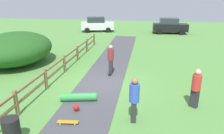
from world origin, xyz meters
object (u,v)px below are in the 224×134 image
at_px(skateboard_loose, 68,122).
at_px(bystander_blue, 134,98).
at_px(bystander_red, 196,87).
at_px(bush_large, 16,48).
at_px(trash_bin, 12,131).
at_px(parked_car_white, 97,24).
at_px(skater_fallen, 78,98).
at_px(parked_car_black, 170,26).
at_px(skater_riding, 111,58).

relative_size(skateboard_loose, bystander_blue, 0.45).
bearing_deg(bystander_red, bush_large, 158.32).
height_order(trash_bin, bystander_red, bystander_red).
bearing_deg(parked_car_white, skater_fallen, -79.47).
distance_m(bush_large, skateboard_loose, 8.99).
bearing_deg(parked_car_white, bystander_red, -65.32).
bearing_deg(skateboard_loose, parked_car_white, 100.03).
bearing_deg(parked_car_black, skater_riding, -107.59).
xyz_separation_m(bystander_red, parked_car_black, (0.65, 18.78, -0.00)).
bearing_deg(skater_riding, bush_large, 171.81).
bearing_deg(parked_car_white, parked_car_black, 0.07).
bearing_deg(bystander_red, parked_car_black, 88.01).
distance_m(bush_large, skater_riding, 6.90).
relative_size(skater_fallen, parked_car_white, 0.38).
bearing_deg(skateboard_loose, bystander_blue, 13.98).
height_order(bush_large, skater_fallen, bush_large).
bearing_deg(bystander_red, skateboard_loose, -156.81).
bearing_deg(skateboard_loose, bush_large, 133.26).
xyz_separation_m(skater_riding, bystander_blue, (1.72, -4.92, -0.03)).
distance_m(trash_bin, skater_riding, 7.16).
distance_m(trash_bin, skater_fallen, 3.31).
xyz_separation_m(skateboard_loose, parked_car_white, (-3.69, 20.88, 0.87)).
relative_size(trash_bin, parked_car_black, 0.21).
xyz_separation_m(skater_riding, parked_car_black, (4.87, 15.36, -0.07)).
xyz_separation_m(skater_fallen, bystander_blue, (2.57, -1.16, 0.80)).
xyz_separation_m(bush_large, parked_car_white, (2.43, 14.37, -0.15)).
distance_m(trash_bin, bystander_red, 7.20).
bearing_deg(parked_car_black, skateboard_loose, -104.96).
height_order(skater_riding, parked_car_black, parked_car_black).
relative_size(bush_large, bystander_blue, 3.10).
relative_size(bush_large, skater_fallen, 3.32).
bearing_deg(bystander_blue, parked_car_black, 81.16).
relative_size(bush_large, parked_car_black, 1.31).
xyz_separation_m(skater_fallen, skateboard_loose, (0.14, -1.76, -0.11)).
height_order(bush_large, bystander_red, bush_large).
bearing_deg(bystander_red, trash_bin, -151.69).
bearing_deg(trash_bin, parked_car_white, 95.92).
xyz_separation_m(skater_riding, skater_fallen, (-0.85, -3.76, -0.83)).
height_order(skater_fallen, skateboard_loose, skater_fallen).
relative_size(trash_bin, bystander_red, 0.52).
height_order(bystander_blue, bystander_red, bystander_blue).
xyz_separation_m(bush_large, skater_fallen, (5.98, -4.74, -0.91)).
bearing_deg(parked_car_black, parked_car_white, -179.93).
height_order(parked_car_black, parked_car_white, same).
height_order(trash_bin, skater_fallen, trash_bin).
height_order(skater_fallen, parked_car_white, parked_car_white).
relative_size(skateboard_loose, parked_car_white, 0.18).
xyz_separation_m(skater_riding, parked_car_white, (-4.40, 15.35, -0.07)).
distance_m(skater_fallen, skateboard_loose, 1.77).
xyz_separation_m(bystander_blue, parked_car_black, (3.16, 20.28, -0.04)).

